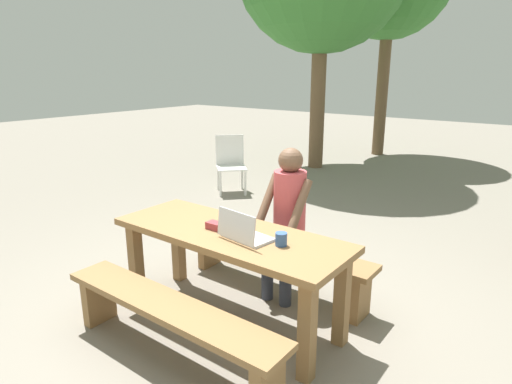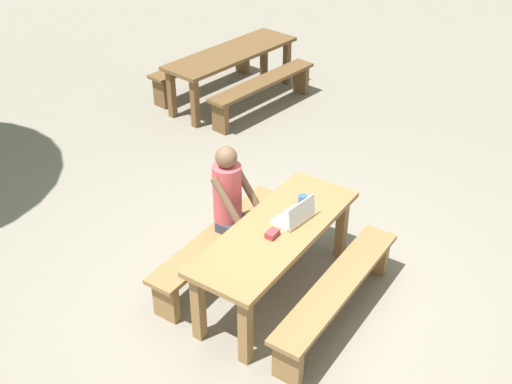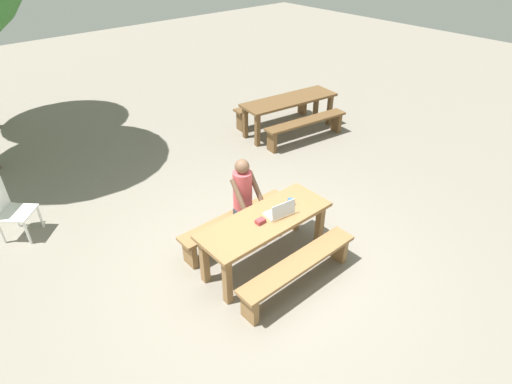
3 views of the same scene
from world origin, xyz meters
name	(u,v)px [view 3 (image 3 of 3)]	position (x,y,z in m)	size (l,w,h in m)	color
ground_plane	(265,261)	(0.00, 0.00, 0.00)	(30.00, 30.00, 0.00)	gray
picnic_table_front	(265,226)	(0.00, 0.00, 0.61)	(1.82, 0.67, 0.73)	olive
bench_near	(298,268)	(0.00, -0.61, 0.32)	(1.77, 0.30, 0.42)	olive
bench_far	(236,222)	(0.00, 0.61, 0.32)	(1.77, 0.30, 0.42)	olive
laptop	(280,212)	(0.19, -0.07, 0.78)	(0.38, 0.27, 0.22)	silver
small_pouch	(260,221)	(-0.11, -0.03, 0.75)	(0.12, 0.08, 0.05)	#993338
coffee_mug	(290,202)	(0.45, 0.01, 0.77)	(0.08, 0.08, 0.09)	#335693
person_seated	(244,196)	(0.13, 0.57, 0.72)	(0.37, 0.39, 1.27)	#333847
plastic_chair	(9,209)	(-2.36, 2.80, 0.46)	(0.62, 0.62, 0.88)	white
picnic_table_mid	(289,104)	(3.18, 2.77, 0.62)	(2.20, 0.94, 0.73)	brown
bench_mid_south	(306,125)	(3.10, 2.18, 0.35)	(1.94, 0.55, 0.47)	brown
bench_mid_north	(273,107)	(3.26, 3.35, 0.35)	(1.94, 0.55, 0.47)	brown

